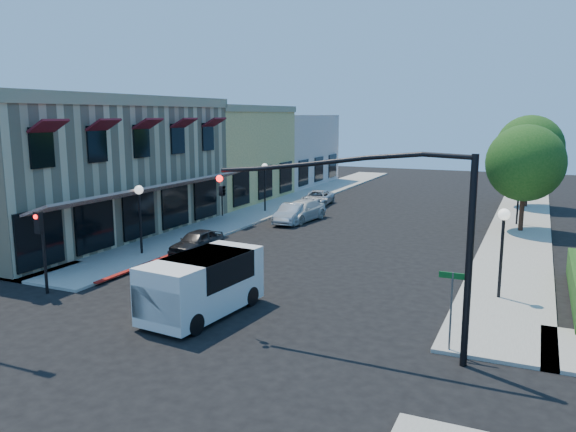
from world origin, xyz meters
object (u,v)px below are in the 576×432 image
at_px(street_tree_a, 525,163).
at_px(parked_car_c, 301,211).
at_px(lamppost_right_far, 519,184).
at_px(street_tree_b, 529,148).
at_px(street_name_sign, 452,299).
at_px(white_van, 202,281).
at_px(lamppost_left_near, 139,202).
at_px(secondary_signal, 41,237).
at_px(lamppost_left_far, 265,175).
at_px(signal_mast_arm, 393,219).
at_px(parked_car_d, 317,198).
at_px(lamppost_right_near, 503,230).
at_px(parked_car_b, 291,214).
at_px(parked_car_a, 197,242).

distance_m(street_tree_a, parked_car_c, 14.19).
bearing_deg(lamppost_right_far, street_tree_b, 87.85).
bearing_deg(parked_car_c, lamppost_right_far, 24.08).
relative_size(street_name_sign, white_van, 0.50).
bearing_deg(lamppost_left_near, street_name_sign, -19.93).
relative_size(street_name_sign, lamppost_left_near, 0.70).
relative_size(secondary_signal, lamppost_left_far, 0.93).
height_order(street_tree_a, signal_mast_arm, street_tree_a).
xyz_separation_m(lamppost_left_near, lamppost_right_far, (17.00, 16.00, 0.00)).
relative_size(lamppost_right_far, parked_car_c, 0.77).
bearing_deg(lamppost_left_near, lamppost_left_far, 90.00).
bearing_deg(parked_car_d, lamppost_right_near, -56.46).
height_order(street_name_sign, parked_car_d, street_name_sign).
bearing_deg(parked_car_d, street_tree_a, -21.89).
distance_m(secondary_signal, lamppost_right_far, 27.98).
xyz_separation_m(white_van, parked_car_b, (-4.07, 17.05, -0.60)).
distance_m(street_tree_b, parked_car_c, 18.55).
bearing_deg(white_van, lamppost_left_near, 141.08).
bearing_deg(lamppost_right_near, signal_mast_arm, -112.12).
relative_size(street_tree_b, lamppost_left_near, 1.97).
bearing_deg(lamppost_left_far, street_name_sign, -51.06).
height_order(secondary_signal, white_van, secondary_signal).
relative_size(street_tree_b, white_van, 1.40).
height_order(street_tree_b, parked_car_d, street_tree_b).
bearing_deg(street_name_sign, parked_car_a, 151.83).
distance_m(lamppost_left_far, parked_car_c, 4.69).
bearing_deg(parked_car_b, signal_mast_arm, -62.47).
bearing_deg(lamppost_right_far, parked_car_d, 169.85).
distance_m(street_name_sign, lamppost_left_far, 25.48).
height_order(lamppost_left_far, parked_car_d, lamppost_left_far).
height_order(street_tree_b, parked_car_c, street_tree_b).
distance_m(signal_mast_arm, lamppost_left_near, 15.82).
distance_m(lamppost_right_near, parked_car_d, 23.83).
xyz_separation_m(lamppost_left_near, white_van, (7.50, -6.05, -1.50)).
xyz_separation_m(street_name_sign, lamppost_left_near, (-16.00, 5.80, 1.04)).
height_order(street_tree_a, parked_car_d, street_tree_a).
distance_m(street_tree_a, white_van, 22.52).
xyz_separation_m(street_tree_a, lamppost_right_near, (-0.30, -14.00, -1.46)).
height_order(lamppost_left_far, parked_car_a, lamppost_left_far).
bearing_deg(street_tree_b, street_tree_a, -90.00).
height_order(lamppost_left_near, lamppost_left_far, same).
bearing_deg(street_tree_a, parked_car_d, 162.84).
xyz_separation_m(secondary_signal, street_name_sign, (15.50, 0.79, -0.62)).
distance_m(secondary_signal, parked_car_a, 8.50).
bearing_deg(lamppost_right_near, parked_car_a, 174.03).
bearing_deg(street_name_sign, street_tree_b, 87.50).
height_order(street_tree_b, signal_mast_arm, street_tree_b).
xyz_separation_m(lamppost_right_near, lamppost_right_far, (0.00, 16.00, 0.00)).
bearing_deg(street_tree_a, secondary_signal, -129.21).
xyz_separation_m(street_tree_b, secondary_signal, (-16.80, -30.59, -2.23)).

